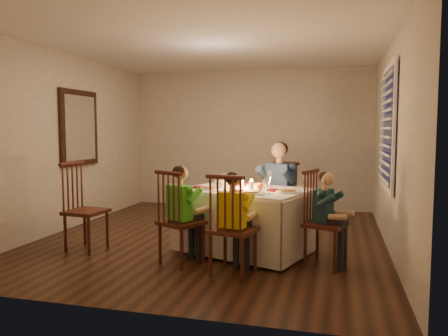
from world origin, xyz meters
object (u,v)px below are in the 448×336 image
(chair_near_right, at_px, (233,274))
(child_green, at_px, (182,263))
(child_teal, at_px, (325,266))
(chair_adult, at_px, (278,238))
(serving_bowl, at_px, (223,182))
(chair_extra, at_px, (87,250))
(adult, at_px, (278,238))
(chair_near_left, at_px, (182,263))
(chair_end, at_px, (325,266))
(dining_table, at_px, (246,207))
(child_yellow, at_px, (233,274))

(chair_near_right, relative_size, child_green, 0.96)
(child_teal, bearing_deg, chair_adult, 50.05)
(child_teal, height_order, serving_bowl, serving_bowl)
(chair_extra, xyz_separation_m, child_green, (1.31, -0.21, 0.00))
(chair_extra, bearing_deg, adult, -55.49)
(chair_adult, distance_m, chair_near_left, 1.66)
(chair_extra, bearing_deg, child_teal, -82.13)
(chair_end, bearing_deg, dining_table, 89.19)
(dining_table, relative_size, child_teal, 1.68)
(child_green, distance_m, child_teal, 1.57)
(dining_table, distance_m, chair_extra, 2.02)
(dining_table, distance_m, chair_adult, 0.97)
(chair_adult, xyz_separation_m, serving_bowl, (-0.67, -0.39, 0.79))
(chair_near_left, height_order, serving_bowl, serving_bowl)
(child_green, bearing_deg, dining_table, -104.55)
(chair_near_left, bearing_deg, chair_adult, -94.83)
(chair_adult, distance_m, chair_near_right, 1.64)
(serving_bowl, bearing_deg, chair_end, -27.91)
(chair_adult, xyz_separation_m, chair_near_left, (-0.87, -1.41, 0.00))
(serving_bowl, bearing_deg, chair_adult, 30.36)
(chair_near_right, height_order, child_green, child_green)
(dining_table, xyz_separation_m, child_green, (-0.58, -0.66, -0.55))
(child_green, distance_m, child_yellow, 0.67)
(chair_end, distance_m, child_teal, 0.00)
(chair_extra, height_order, child_green, same)
(child_green, bearing_deg, chair_end, -141.45)
(chair_near_right, bearing_deg, chair_extra, -0.27)
(child_green, height_order, serving_bowl, serving_bowl)
(chair_near_left, bearing_deg, chair_extra, 17.84)
(serving_bowl, bearing_deg, adult, 30.36)
(dining_table, relative_size, child_green, 1.59)
(child_yellow, relative_size, serving_bowl, 4.61)
(dining_table, bearing_deg, adult, 87.18)
(chair_near_left, distance_m, chair_near_right, 0.67)
(dining_table, relative_size, chair_near_right, 1.66)
(chair_near_left, height_order, child_teal, chair_near_left)
(child_teal, xyz_separation_m, serving_bowl, (-1.33, 0.70, 0.79))
(adult, bearing_deg, serving_bowl, -122.80)
(dining_table, height_order, chair_adult, dining_table)
(child_green, bearing_deg, chair_adult, -94.83)
(chair_adult, xyz_separation_m, chair_extra, (-2.18, -1.20, 0.00))
(chair_extra, height_order, child_yellow, chair_extra)
(adult, height_order, child_teal, adult)
(child_yellow, xyz_separation_m, child_teal, (0.90, 0.53, 0.00))
(chair_adult, distance_m, child_green, 1.66)
(dining_table, xyz_separation_m, chair_adult, (0.29, 0.75, -0.55))
(chair_end, bearing_deg, chair_near_right, 139.15)
(chair_near_left, bearing_deg, serving_bowl, -74.56)
(adult, xyz_separation_m, child_teal, (0.66, -1.09, 0.00))
(chair_near_right, xyz_separation_m, child_teal, (0.90, 0.53, 0.00))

